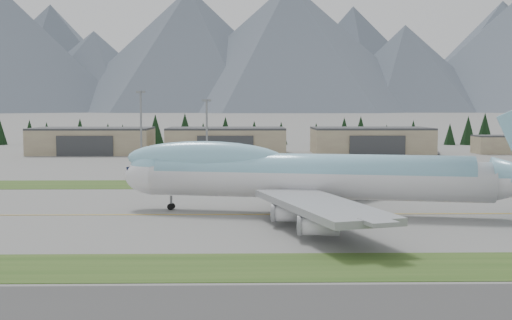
{
  "coord_description": "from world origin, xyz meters",
  "views": [
    {
      "loc": [
        -7.61,
        -114.61,
        19.53
      ],
      "look_at": [
        -5.06,
        22.74,
        8.0
      ],
      "focal_mm": 45.0,
      "sensor_mm": 36.0,
      "label": 1
    }
  ],
  "objects_px": {
    "service_vehicle_c": "(437,155)",
    "service_vehicle_a": "(190,159)",
    "service_vehicle_b": "(321,158)",
    "hangar_center": "(226,141)",
    "hangar_left": "(93,141)",
    "hangar_right": "(371,140)",
    "boeing_747_freighter": "(312,175)"
  },
  "relations": [
    {
      "from": "hangar_left",
      "to": "service_vehicle_b",
      "type": "xyz_separation_m",
      "value": [
        91.52,
        -23.3,
        -5.39
      ]
    },
    {
      "from": "hangar_right",
      "to": "service_vehicle_a",
      "type": "bearing_deg",
      "value": -159.53
    },
    {
      "from": "boeing_747_freighter",
      "to": "service_vehicle_c",
      "type": "distance_m",
      "value": 153.95
    },
    {
      "from": "hangar_left",
      "to": "boeing_747_freighter",
      "type": "bearing_deg",
      "value": -63.42
    },
    {
      "from": "boeing_747_freighter",
      "to": "hangar_left",
      "type": "height_order",
      "value": "boeing_747_freighter"
    },
    {
      "from": "hangar_center",
      "to": "service_vehicle_c",
      "type": "relative_size",
      "value": 10.54
    },
    {
      "from": "hangar_left",
      "to": "hangar_right",
      "type": "distance_m",
      "value": 115.0
    },
    {
      "from": "service_vehicle_a",
      "to": "boeing_747_freighter",
      "type": "bearing_deg",
      "value": -64.01
    },
    {
      "from": "hangar_center",
      "to": "service_vehicle_c",
      "type": "distance_m",
      "value": 85.48
    },
    {
      "from": "boeing_747_freighter",
      "to": "hangar_center",
      "type": "height_order",
      "value": "boeing_747_freighter"
    },
    {
      "from": "service_vehicle_a",
      "to": "service_vehicle_b",
      "type": "bearing_deg",
      "value": 15.61
    },
    {
      "from": "hangar_left",
      "to": "hangar_center",
      "type": "relative_size",
      "value": 1.0
    },
    {
      "from": "hangar_right",
      "to": "service_vehicle_c",
      "type": "xyz_separation_m",
      "value": [
        24.73,
        -9.91,
        -5.39
      ]
    },
    {
      "from": "hangar_center",
      "to": "service_vehicle_a",
      "type": "relative_size",
      "value": 12.39
    },
    {
      "from": "hangar_center",
      "to": "hangar_left",
      "type": "bearing_deg",
      "value": 180.0
    },
    {
      "from": "service_vehicle_a",
      "to": "service_vehicle_b",
      "type": "xyz_separation_m",
      "value": [
        49.1,
        3.79,
        0.0
      ]
    },
    {
      "from": "boeing_747_freighter",
      "to": "hangar_center",
      "type": "relative_size",
      "value": 1.7
    },
    {
      "from": "service_vehicle_a",
      "to": "service_vehicle_b",
      "type": "relative_size",
      "value": 1.19
    },
    {
      "from": "hangar_left",
      "to": "hangar_center",
      "type": "height_order",
      "value": "same"
    },
    {
      "from": "boeing_747_freighter",
      "to": "service_vehicle_a",
      "type": "relative_size",
      "value": 21.09
    },
    {
      "from": "hangar_right",
      "to": "service_vehicle_c",
      "type": "bearing_deg",
      "value": -21.83
    },
    {
      "from": "hangar_left",
      "to": "hangar_right",
      "type": "height_order",
      "value": "same"
    },
    {
      "from": "boeing_747_freighter",
      "to": "service_vehicle_b",
      "type": "height_order",
      "value": "boeing_747_freighter"
    },
    {
      "from": "service_vehicle_b",
      "to": "boeing_747_freighter",
      "type": "bearing_deg",
      "value": -160.39
    },
    {
      "from": "boeing_747_freighter",
      "to": "hangar_center",
      "type": "distance_m",
      "value": 150.56
    },
    {
      "from": "boeing_747_freighter",
      "to": "service_vehicle_a",
      "type": "bearing_deg",
      "value": 116.16
    },
    {
      "from": "service_vehicle_a",
      "to": "hangar_right",
      "type": "bearing_deg",
      "value": 31.67
    },
    {
      "from": "service_vehicle_b",
      "to": "service_vehicle_c",
      "type": "xyz_separation_m",
      "value": [
        48.22,
        13.39,
        0.0
      ]
    },
    {
      "from": "service_vehicle_b",
      "to": "service_vehicle_a",
      "type": "bearing_deg",
      "value": 121.65
    },
    {
      "from": "service_vehicle_c",
      "to": "service_vehicle_b",
      "type": "bearing_deg",
      "value": -134.57
    },
    {
      "from": "boeing_747_freighter",
      "to": "hangar_right",
      "type": "distance_m",
      "value": 154.62
    },
    {
      "from": "service_vehicle_c",
      "to": "service_vehicle_a",
      "type": "bearing_deg",
      "value": -140.08
    }
  ]
}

